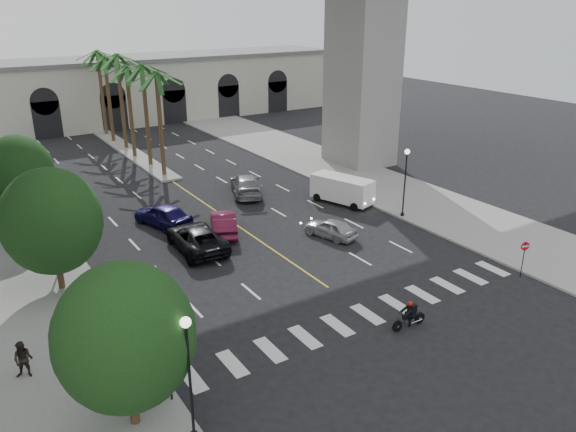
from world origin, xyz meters
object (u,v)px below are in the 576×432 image
object	(u,v)px
car_b	(223,223)
cargo_van	(343,189)
motorcycle_rider	(410,315)
lamp_post_left_far	(61,202)
traffic_signal_far	(135,307)
traffic_signal_near	(168,350)
car_a	(331,228)
pedestrian_a	(125,324)
do_not_enter_sign	(524,252)
car_c	(196,238)
car_d	(246,185)
lamp_post_right	(405,177)
lamp_post_left_near	(189,369)
car_e	(163,215)
pedestrian_b	(23,360)

from	to	relation	value
car_b	cargo_van	world-z (taller)	cargo_van
motorcycle_rider	car_b	size ratio (longest dim) A/B	0.44
lamp_post_left_far	traffic_signal_far	bearing A→B (deg)	-89.60
traffic_signal_near	car_a	world-z (taller)	traffic_signal_near
motorcycle_rider	lamp_post_left_far	bearing A→B (deg)	123.77
pedestrian_a	do_not_enter_sign	distance (m)	22.81
car_b	do_not_enter_sign	bearing A→B (deg)	149.93
car_b	car_c	bearing A→B (deg)	51.75
car_a	car_d	distance (m)	11.35
cargo_van	car_c	bearing A→B (deg)	170.00
car_b	car_c	distance (m)	3.12
motorcycle_rider	car_c	size ratio (longest dim) A/B	0.35
lamp_post_right	pedestrian_a	distance (m)	23.57
lamp_post_left_near	motorcycle_rider	world-z (taller)	lamp_post_left_near
lamp_post_right	car_e	distance (m)	18.09
car_c	traffic_signal_near	bearing A→B (deg)	65.68
car_b	car_e	bearing A→B (deg)	-27.92
car_c	car_d	size ratio (longest dim) A/B	1.03
car_c	car_d	xyz separation A→B (m)	(8.22, 8.27, 0.01)
traffic_signal_near	car_d	xyz separation A→B (m)	(15.30, 21.73, -1.66)
car_c	lamp_post_right	bearing A→B (deg)	172.68
motorcycle_rider	pedestrian_a	xyz separation A→B (m)	(-12.48, 6.46, 0.29)
lamp_post_left_near	cargo_van	world-z (taller)	lamp_post_left_near
lamp_post_right	car_a	size ratio (longest dim) A/B	1.37
car_a	car_d	size ratio (longest dim) A/B	0.67
lamp_post_right	lamp_post_left_near	bearing A→B (deg)	-150.31
lamp_post_left_near	car_e	size ratio (longest dim) A/B	1.07
lamp_post_left_near	traffic_signal_far	size ratio (longest dim) A/B	1.47
car_d	cargo_van	xyz separation A→B (m)	(5.52, -6.20, 0.37)
cargo_van	pedestrian_a	bearing A→B (deg)	-172.78
traffic_signal_far	car_b	xyz separation A→B (m)	(9.80, 10.99, -1.72)
lamp_post_right	car_c	bearing A→B (deg)	169.26
lamp_post_left_near	do_not_enter_sign	bearing A→B (deg)	4.93
traffic_signal_near	do_not_enter_sign	xyz separation A→B (m)	(21.80, -0.61, -0.85)
lamp_post_left_near	car_d	xyz separation A→B (m)	(15.40, 24.23, -2.37)
motorcycle_rider	lamp_post_right	bearing A→B (deg)	49.52
car_b	pedestrian_a	world-z (taller)	pedestrian_a
motorcycle_rider	car_c	world-z (taller)	car_c
car_a	car_c	xyz separation A→B (m)	(-8.75, 3.06, 0.17)
car_d	pedestrian_b	bearing A→B (deg)	62.59
traffic_signal_near	car_a	distance (m)	19.03
lamp_post_left_near	car_d	distance (m)	28.81
lamp_post_left_near	lamp_post_left_far	distance (m)	21.00
car_c	pedestrian_b	distance (m)	14.70
car_e	pedestrian_a	xyz separation A→B (m)	(-6.94, -13.31, 0.12)
car_b	cargo_van	distance (m)	11.04
lamp_post_right	car_b	world-z (taller)	lamp_post_right
traffic_signal_far	car_d	world-z (taller)	traffic_signal_far
lamp_post_left_far	lamp_post_right	bearing A→B (deg)	-19.33
car_a	car_e	size ratio (longest dim) A/B	0.78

